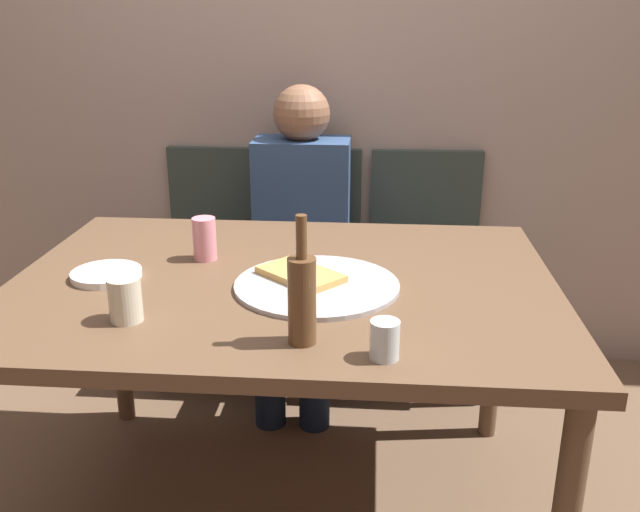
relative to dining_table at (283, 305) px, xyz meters
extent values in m
plane|color=brown|center=(0.00, 0.00, -0.68)|extent=(8.00, 8.00, 0.00)
cube|color=gray|center=(0.00, 1.11, 0.62)|extent=(6.00, 0.10, 2.60)
cube|color=brown|center=(0.00, 0.00, 0.05)|extent=(1.43, 1.05, 0.04)
cylinder|color=brown|center=(-0.66, 0.46, -0.32)|extent=(0.06, 0.06, 0.71)
cylinder|color=brown|center=(0.66, 0.46, -0.32)|extent=(0.06, 0.06, 0.71)
cylinder|color=#ADADB2|center=(0.09, -0.05, 0.08)|extent=(0.42, 0.42, 0.01)
cube|color=tan|center=(0.05, -0.02, 0.10)|extent=(0.25, 0.24, 0.02)
sphere|color=#EAD184|center=(0.06, -0.03, 0.12)|extent=(0.04, 0.04, 0.04)
sphere|color=#2D381E|center=(0.03, 0.02, 0.11)|extent=(0.02, 0.02, 0.02)
sphere|color=#B22D23|center=(0.07, -0.07, 0.11)|extent=(0.03, 0.03, 0.03)
cylinder|color=brown|center=(0.09, -0.36, 0.17)|extent=(0.06, 0.06, 0.19)
cylinder|color=brown|center=(0.09, -0.36, 0.31)|extent=(0.02, 0.02, 0.09)
cylinder|color=beige|center=(-0.32, -0.29, 0.13)|extent=(0.08, 0.08, 0.10)
cylinder|color=silver|center=(0.26, -0.42, 0.12)|extent=(0.06, 0.06, 0.08)
cylinder|color=pink|center=(-0.24, 0.13, 0.14)|extent=(0.07, 0.07, 0.12)
cylinder|color=white|center=(-0.47, -0.03, 0.08)|extent=(0.18, 0.18, 0.02)
cube|color=#2D3833|center=(-0.39, 0.84, -0.23)|extent=(0.44, 0.44, 0.05)
cube|color=#2D3833|center=(-0.39, 1.04, 0.00)|extent=(0.44, 0.04, 0.45)
cylinder|color=#2D3833|center=(-0.20, 0.65, -0.46)|extent=(0.04, 0.04, 0.42)
cylinder|color=#2D3833|center=(-0.58, 0.65, -0.46)|extent=(0.04, 0.04, 0.42)
cylinder|color=#2D3833|center=(-0.20, 1.03, -0.46)|extent=(0.04, 0.04, 0.42)
cylinder|color=#2D3833|center=(-0.58, 1.03, -0.46)|extent=(0.04, 0.04, 0.42)
cube|color=#2D3833|center=(-0.04, 0.84, -0.23)|extent=(0.44, 0.44, 0.05)
cube|color=#2D3833|center=(-0.04, 1.04, 0.00)|extent=(0.44, 0.04, 0.45)
cylinder|color=#2D3833|center=(0.15, 0.65, -0.46)|extent=(0.04, 0.04, 0.42)
cylinder|color=#2D3833|center=(-0.23, 0.65, -0.46)|extent=(0.04, 0.04, 0.42)
cylinder|color=#2D3833|center=(0.15, 1.03, -0.46)|extent=(0.04, 0.04, 0.42)
cylinder|color=#2D3833|center=(-0.23, 1.03, -0.46)|extent=(0.04, 0.04, 0.42)
cube|color=#2D3833|center=(0.44, 0.84, -0.23)|extent=(0.44, 0.44, 0.05)
cube|color=#2D3833|center=(0.44, 1.04, 0.00)|extent=(0.44, 0.04, 0.45)
cylinder|color=#2D3833|center=(0.63, 0.65, -0.46)|extent=(0.04, 0.04, 0.42)
cylinder|color=#2D3833|center=(0.25, 0.65, -0.46)|extent=(0.04, 0.04, 0.42)
cylinder|color=#2D3833|center=(0.63, 1.03, -0.46)|extent=(0.04, 0.04, 0.42)
cylinder|color=#2D3833|center=(0.25, 1.03, -0.46)|extent=(0.04, 0.04, 0.42)
cube|color=navy|center=(-0.04, 0.86, 0.03)|extent=(0.36, 0.22, 0.52)
sphere|color=brown|center=(-0.04, 0.86, 0.39)|extent=(0.21, 0.21, 0.21)
cylinder|color=black|center=(0.04, 0.66, -0.23)|extent=(0.12, 0.40, 0.12)
cylinder|color=black|center=(-0.12, 0.66, -0.23)|extent=(0.12, 0.40, 0.12)
cylinder|color=black|center=(0.04, 0.46, -0.45)|extent=(0.11, 0.11, 0.45)
cylinder|color=black|center=(-0.12, 0.46, -0.45)|extent=(0.11, 0.11, 0.45)
camera|label=1|loc=(0.24, -1.69, 0.75)|focal=38.85mm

